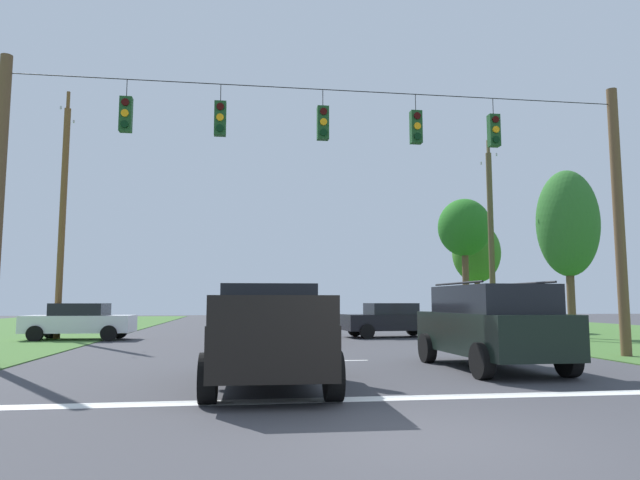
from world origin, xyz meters
name	(u,v)px	position (x,y,z in m)	size (l,w,h in m)	color
ground_plane	(429,440)	(0.00, 0.00, 0.00)	(120.00, 120.00, 0.00)	#3D3D42
stop_bar_stripe	(374,399)	(0.00, 2.78, 0.00)	(14.76, 0.45, 0.01)	white
lane_dash_0	(322,361)	(0.00, 8.78, 0.00)	(0.15, 2.50, 0.01)	white
lane_dash_1	(298,343)	(0.00, 15.31, 0.00)	(0.15, 2.50, 0.01)	white
lane_dash_2	(282,331)	(0.00, 24.19, 0.00)	(0.15, 2.50, 0.01)	white
overhead_signal_span	(329,193)	(0.17, 8.63, 4.57)	(17.57, 0.31, 8.03)	brown
pickup_truck	(269,334)	(-1.66, 4.59, 0.97)	(2.38, 5.44, 1.95)	black
suv_black	(490,324)	(3.70, 6.35, 1.06)	(2.30, 4.84, 2.05)	black
distant_car_crossing_white	(80,321)	(-8.84, 18.30, 0.79)	(4.36, 2.13, 1.52)	silver
distant_car_oncoming	(284,323)	(-0.55, 15.18, 0.79)	(2.24, 4.41, 1.52)	maroon
distant_car_far_parked	(391,319)	(4.49, 18.35, 0.79)	(4.45, 2.33, 1.52)	black
utility_pole_mid_right	(491,239)	(9.26, 18.09, 4.47)	(0.26, 1.74, 9.19)	brown
utility_pole_near_left	(62,217)	(-9.85, 18.69, 5.21)	(0.27, 1.94, 10.77)	brown
tree_roadside_right	(476,253)	(12.70, 27.73, 4.67)	(3.04, 3.04, 6.63)	brown
tree_roadside_far_right	(464,229)	(10.53, 24.31, 5.78)	(3.02, 3.02, 7.51)	brown
tree_roadside_left	(568,224)	(12.09, 16.44, 5.01)	(2.65, 2.65, 7.42)	brown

